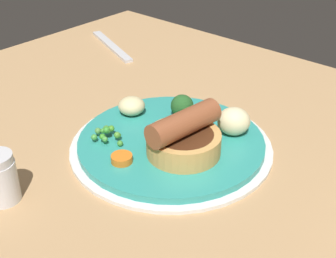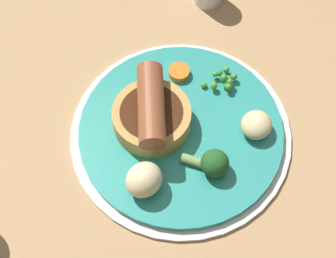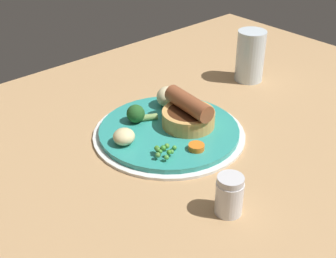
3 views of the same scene
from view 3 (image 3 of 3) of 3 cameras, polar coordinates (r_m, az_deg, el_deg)
The scene contains 10 objects.
dining_table at distance 87.85cm, azimuth 3.04°, elevation -0.18°, with size 110.00×80.00×3.00cm, color tan.
dinner_plate at distance 83.25cm, azimuth 0.11°, elevation -0.40°, with size 27.07×27.07×1.40cm.
sausage_pudding at distance 82.71cm, azimuth 2.51°, elevation 1.84°, with size 9.44×10.51×5.95cm.
pea_pile at distance 75.19cm, azimuth -0.52°, elevation -2.57°, with size 4.69×3.59×1.90cm.
broccoli_floret_near at distance 84.28cm, azimuth -3.79°, elevation 1.83°, with size 5.44×4.00×3.31cm.
potato_chunk_0 at distance 78.36cm, azimuth -5.39°, elevation -0.92°, with size 3.70×3.88×2.62cm, color beige.
potato_chunk_2 at distance 89.28cm, azimuth -0.14°, elevation 3.97°, with size 3.92×4.41×3.84cm, color beige.
carrot_slice_0 at distance 77.01cm, azimuth 3.49°, elevation -2.20°, with size 2.68×2.68×0.94cm, color orange.
drinking_glass at distance 103.28cm, azimuth 10.00°, elevation 8.77°, with size 6.12×6.12×11.08cm, color silver.
salt_shaker at distance 65.72cm, azimuth 7.49°, elevation -7.99°, with size 3.94×3.94×6.04cm.
Camera 3 is at (-53.33, -52.68, 47.31)cm, focal length 50.00 mm.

